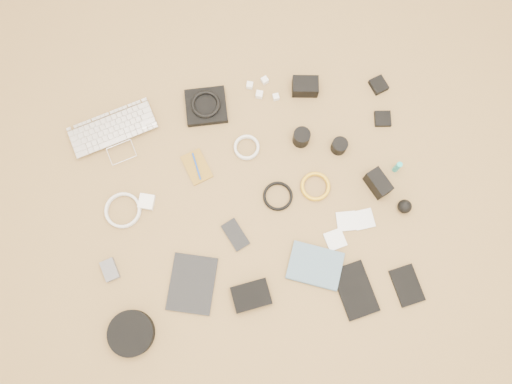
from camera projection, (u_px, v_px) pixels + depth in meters
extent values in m
cube|color=olive|center=(258.00, 201.00, 2.14)|extent=(4.00, 4.00, 0.04)
imported|color=silver|center=(117.00, 140.00, 2.16)|extent=(0.42, 0.34, 0.03)
cube|color=black|center=(206.00, 106.00, 2.20)|extent=(0.18, 0.17, 0.03)
torus|color=black|center=(206.00, 104.00, 2.18)|extent=(0.16, 0.16, 0.02)
cube|color=white|center=(250.00, 85.00, 2.23)|extent=(0.04, 0.04, 0.03)
cube|color=white|center=(259.00, 95.00, 2.21)|extent=(0.04, 0.04, 0.03)
cube|color=white|center=(265.00, 80.00, 2.23)|extent=(0.04, 0.04, 0.03)
cube|color=white|center=(276.00, 97.00, 2.21)|extent=(0.03, 0.03, 0.02)
cube|color=black|center=(305.00, 86.00, 2.20)|extent=(0.13, 0.10, 0.07)
cube|color=black|center=(379.00, 85.00, 2.23)|extent=(0.08, 0.09, 0.03)
cube|color=brown|center=(197.00, 167.00, 2.15)|extent=(0.13, 0.16, 0.01)
cylinder|color=#143BA3|center=(197.00, 166.00, 2.14)|extent=(0.02, 0.12, 0.01)
torus|color=silver|center=(247.00, 148.00, 2.16)|extent=(0.14, 0.14, 0.01)
cylinder|color=black|center=(301.00, 137.00, 2.14)|extent=(0.09, 0.09, 0.08)
cylinder|color=black|center=(339.00, 146.00, 2.14)|extent=(0.08, 0.08, 0.06)
cube|color=black|center=(383.00, 119.00, 2.19)|extent=(0.08, 0.08, 0.02)
cube|color=white|center=(147.00, 202.00, 2.10)|extent=(0.08, 0.08, 0.03)
torus|color=silver|center=(123.00, 211.00, 2.10)|extent=(0.20, 0.20, 0.01)
torus|color=black|center=(278.00, 196.00, 2.11)|extent=(0.13, 0.13, 0.01)
torus|color=gold|center=(315.00, 187.00, 2.12)|extent=(0.16, 0.16, 0.01)
cube|color=black|center=(378.00, 183.00, 2.09)|extent=(0.10, 0.13, 0.09)
cylinder|color=#19A8A6|center=(397.00, 167.00, 2.11)|extent=(0.03, 0.03, 0.08)
cube|color=#555459|center=(110.00, 270.00, 2.04)|extent=(0.08, 0.10, 0.02)
cube|color=black|center=(192.00, 284.00, 2.03)|extent=(0.24, 0.28, 0.01)
cube|color=black|center=(235.00, 235.00, 2.08)|extent=(0.11, 0.14, 0.01)
cube|color=silver|center=(335.00, 240.00, 2.07)|extent=(0.09, 0.09, 0.01)
cube|color=silver|center=(346.00, 221.00, 2.09)|extent=(0.09, 0.09, 0.01)
cube|color=silver|center=(364.00, 219.00, 2.09)|extent=(0.09, 0.09, 0.01)
sphere|color=black|center=(405.00, 206.00, 2.08)|extent=(0.07, 0.07, 0.06)
cylinder|color=black|center=(131.00, 333.00, 1.97)|extent=(0.21, 0.21, 0.05)
cube|color=black|center=(251.00, 296.00, 2.01)|extent=(0.16, 0.12, 0.04)
imported|color=#466377|center=(311.00, 285.00, 2.02)|extent=(0.26, 0.23, 0.02)
cube|color=black|center=(355.00, 290.00, 2.02)|extent=(0.17, 0.23, 0.02)
cube|color=black|center=(407.00, 285.00, 2.03)|extent=(0.12, 0.17, 0.01)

